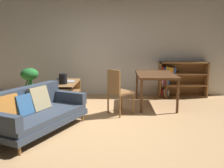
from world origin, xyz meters
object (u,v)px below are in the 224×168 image
Objects in this scene: potted_floor_plant at (30,81)px; bookshelf at (179,79)px; open_laptop at (67,81)px; fabric_couch at (34,111)px; dining_chair_near at (118,90)px; dining_table at (156,77)px; desk_speaker at (63,79)px; media_console at (68,94)px.

bookshelf is (3.84, 0.92, -0.07)m from potted_floor_plant.
open_laptop is 0.52× the size of potted_floor_plant.
potted_floor_plant reaches higher than fabric_couch.
dining_table is at bearing 41.10° from dining_chair_near.
potted_floor_plant is at bearing 111.39° from fabric_couch.
desk_speaker is 2.16m from dining_table.
dining_chair_near is (1.24, -0.81, -0.05)m from open_laptop.
fabric_couch is at bearing -68.61° from potted_floor_plant.
dining_table reaches higher than fabric_couch.
dining_table is 1.06× the size of bookshelf.
open_laptop is 0.48× the size of dining_chair_near.
dining_chair_near is at bearing -30.65° from media_console.
dining_table is (2.31, 1.77, 0.34)m from fabric_couch.
fabric_couch is 1.41× the size of dining_table.
media_console is 2.13m from dining_table.
fabric_couch is 2.93m from dining_table.
media_console is 1.43m from dining_chair_near.
fabric_couch is 4.28× the size of open_laptop.
dining_chair_near is (-0.88, -0.77, -0.16)m from dining_table.
potted_floor_plant is 0.68× the size of bookshelf.
dining_chair_near is (1.25, -0.50, -0.14)m from desk_speaker.
open_laptop is 3.09m from bookshelf.
media_console is 0.45m from desk_speaker.
bookshelf reaches higher than open_laptop.
open_laptop is at bearing 146.92° from dining_chair_near.
potted_floor_plant is (-0.94, 0.13, 0.27)m from media_console.
bookshelf reaches higher than dining_table.
desk_speaker reaches higher than media_console.
desk_speaker is at bearing -101.37° from media_console.
desk_speaker is at bearing -21.50° from potted_floor_plant.
potted_floor_plant is at bearing 158.47° from dining_chair_near.
media_console is 0.88× the size of dining_table.
desk_speaker is at bearing 83.44° from fabric_couch.
media_console is at bearing 78.63° from desk_speaker.
dining_chair_near reaches higher than fabric_couch.
potted_floor_plant is 2.31m from dining_chair_near.
potted_floor_plant is 0.92× the size of dining_chair_near.
potted_floor_plant reaches higher than desk_speaker.
dining_chair_near is 0.73× the size of bookshelf.
dining_table is at bearing -1.44° from potted_floor_plant.
dining_table is 1.19m from dining_chair_near.
dining_table is 1.30m from bookshelf.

